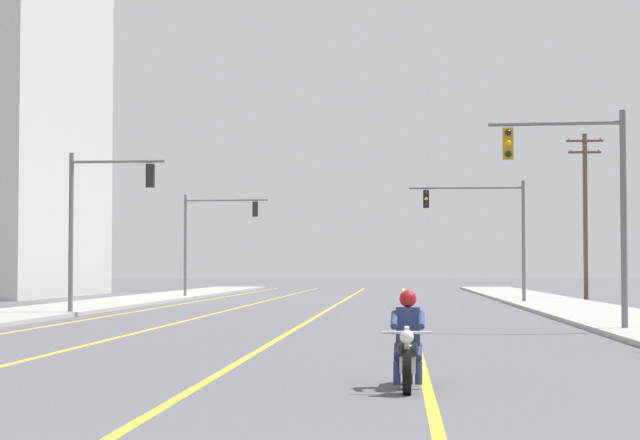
# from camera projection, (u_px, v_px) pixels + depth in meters

# --- Properties ---
(lane_stripe_center) EXTENTS (0.16, 100.00, 0.01)m
(lane_stripe_center) POSITION_uv_depth(u_px,v_px,m) (332.00, 307.00, 52.28)
(lane_stripe_center) COLOR yellow
(lane_stripe_center) RESTS_ON ground
(lane_stripe_left) EXTENTS (0.16, 100.00, 0.01)m
(lane_stripe_left) POSITION_uv_depth(u_px,v_px,m) (241.00, 307.00, 52.56)
(lane_stripe_left) COLOR yellow
(lane_stripe_left) RESTS_ON ground
(lane_stripe_right) EXTENTS (0.16, 100.00, 0.01)m
(lane_stripe_right) POSITION_uv_depth(u_px,v_px,m) (408.00, 308.00, 52.04)
(lane_stripe_right) COLOR yellow
(lane_stripe_right) RESTS_ON ground
(lane_stripe_far_left) EXTENTS (0.16, 100.00, 0.01)m
(lane_stripe_far_left) POSITION_uv_depth(u_px,v_px,m) (164.00, 307.00, 52.81)
(lane_stripe_far_left) COLOR yellow
(lane_stripe_far_left) RESTS_ON ground
(sidewalk_kerb_right) EXTENTS (4.40, 110.00, 0.14)m
(sidewalk_kerb_right) POSITION_uv_depth(u_px,v_px,m) (586.00, 311.00, 46.57)
(sidewalk_kerb_right) COLOR #ADA89E
(sidewalk_kerb_right) RESTS_ON ground
(sidewalk_kerb_left) EXTENTS (4.40, 110.00, 0.14)m
(sidewalk_kerb_left) POSITION_uv_depth(u_px,v_px,m) (60.00, 309.00, 48.05)
(sidewalk_kerb_left) COLOR #ADA89E
(sidewalk_kerb_left) RESTS_ON ground
(motorcycle_with_rider) EXTENTS (0.70, 2.19, 1.46)m
(motorcycle_with_rider) POSITION_uv_depth(u_px,v_px,m) (408.00, 349.00, 17.04)
(motorcycle_with_rider) COLOR black
(motorcycle_with_rider) RESTS_ON ground
(traffic_signal_near_right) EXTENTS (3.81, 0.42, 6.20)m
(traffic_signal_near_right) POSITION_uv_depth(u_px,v_px,m) (585.00, 188.00, 32.03)
(traffic_signal_near_right) COLOR slate
(traffic_signal_near_right) RESTS_ON ground
(traffic_signal_near_left) EXTENTS (3.72, 0.37, 6.20)m
(traffic_signal_near_left) POSITION_uv_depth(u_px,v_px,m) (97.00, 210.00, 43.70)
(traffic_signal_near_left) COLOR slate
(traffic_signal_near_left) RESTS_ON ground
(traffic_signal_mid_right) EXTENTS (5.83, 0.37, 6.20)m
(traffic_signal_mid_right) POSITION_uv_depth(u_px,v_px,m) (489.00, 221.00, 57.85)
(traffic_signal_mid_right) COLOR slate
(traffic_signal_mid_right) RESTS_ON ground
(traffic_signal_mid_left) EXTENTS (5.10, 0.50, 6.20)m
(traffic_signal_mid_left) POSITION_uv_depth(u_px,v_px,m) (209.00, 229.00, 68.55)
(traffic_signal_mid_left) COLOR slate
(traffic_signal_mid_left) RESTS_ON ground
(utility_pole_right_far) EXTENTS (2.08, 0.26, 9.41)m
(utility_pole_right_far) POSITION_uv_depth(u_px,v_px,m) (585.00, 211.00, 64.87)
(utility_pole_right_far) COLOR brown
(utility_pole_right_far) RESTS_ON ground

